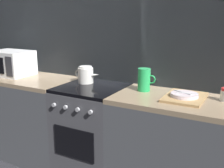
% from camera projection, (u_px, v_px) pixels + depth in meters
% --- Properties ---
extents(back_wall, '(3.60, 0.05, 2.40)m').
position_uv_depth(back_wall, '(108.00, 51.00, 2.71)').
color(back_wall, gray).
rests_on(back_wall, ground_plane).
extents(counter_left, '(1.20, 0.60, 0.90)m').
position_uv_depth(counter_left, '(26.00, 115.00, 3.03)').
color(counter_left, '#515459').
rests_on(counter_left, ground_plane).
extents(stove_unit, '(0.60, 0.63, 0.90)m').
position_uv_depth(stove_unit, '(92.00, 131.00, 2.61)').
color(stove_unit, '#4C4C51').
rests_on(stove_unit, ground_plane).
extents(counter_right, '(1.20, 0.60, 0.90)m').
position_uv_depth(counter_right, '(185.00, 153.00, 2.19)').
color(counter_right, '#515459').
rests_on(counter_right, ground_plane).
extents(microwave, '(0.46, 0.35, 0.27)m').
position_uv_depth(microwave, '(11.00, 63.00, 2.98)').
color(microwave, white).
rests_on(microwave, counter_left).
extents(kettle, '(0.28, 0.15, 0.17)m').
position_uv_depth(kettle, '(86.00, 75.00, 2.62)').
color(kettle, white).
rests_on(kettle, stove_unit).
extents(pitcher, '(0.16, 0.11, 0.20)m').
position_uv_depth(pitcher, '(144.00, 80.00, 2.33)').
color(pitcher, green).
rests_on(pitcher, counter_right).
extents(dish_pile, '(0.30, 0.40, 0.06)m').
position_uv_depth(dish_pile, '(185.00, 96.00, 2.13)').
color(dish_pile, tan).
rests_on(dish_pile, counter_right).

